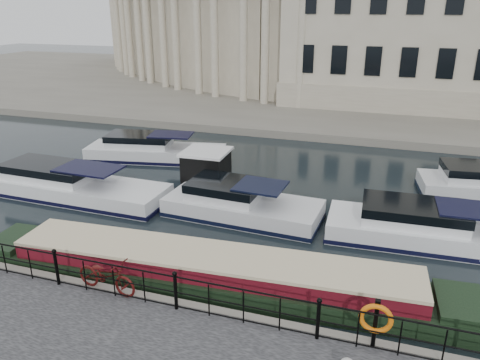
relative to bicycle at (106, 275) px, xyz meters
name	(u,v)px	position (x,y,z in m)	size (l,w,h in m)	color
ground_plane	(207,283)	(2.34, 2.10, -1.09)	(160.00, 160.00, 0.00)	black
far_bank	(344,88)	(2.34, 41.10, -0.82)	(120.00, 42.00, 0.55)	#6B665B
railing	(175,289)	(2.34, -0.15, 0.11)	(24.14, 0.14, 1.22)	black
civic_building	(333,22)	(1.35, 36.81, 5.94)	(53.55, 31.84, 16.85)	#ADA38C
bicycle	(106,275)	(0.00, 0.00, 0.00)	(0.72, 2.07, 1.09)	#470E0C
life_ring_post	(376,319)	(7.74, -0.07, 0.32)	(0.84, 0.21, 1.37)	black
narrowboat	(211,277)	(2.54, 1.98, -0.73)	(16.58, 3.17, 1.60)	black
harbour_hut	(207,173)	(-0.69, 9.63, -0.14)	(2.98, 2.51, 2.18)	#6B665B
cabin_cruisers	(250,192)	(1.62, 9.40, -0.73)	(27.25, 9.75, 1.99)	white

